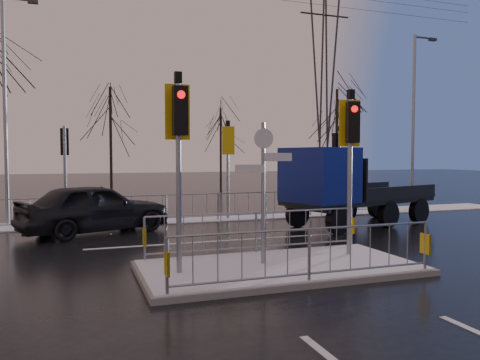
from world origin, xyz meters
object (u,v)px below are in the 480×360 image
object	(u,v)px
street_lamp_left	(7,100)
flatbed_truck	(337,186)
car_far_lane	(95,208)
street_lamp_right	(415,114)
traffic_island	(279,253)

from	to	relation	value
street_lamp_left	flatbed_truck	bearing A→B (deg)	-23.32
car_far_lane	street_lamp_right	world-z (taller)	street_lamp_right
car_far_lane	street_lamp_left	size ratio (longest dim) A/B	0.58
flatbed_truck	street_lamp_left	size ratio (longest dim) A/B	0.77
car_far_lane	street_lamp_right	distance (m)	14.72
street_lamp_right	flatbed_truck	bearing A→B (deg)	-149.75
street_lamp_right	car_far_lane	bearing A→B (deg)	-171.97
car_far_lane	street_lamp_left	distance (m)	5.54
flatbed_truck	street_lamp_right	bearing A→B (deg)	30.25
street_lamp_left	traffic_island	bearing A→B (deg)	-55.93
flatbed_truck	street_lamp_right	distance (m)	7.79
traffic_island	street_lamp_right	xyz separation A→B (m)	(10.58, 8.49, 4.00)
car_far_lane	street_lamp_left	world-z (taller)	street_lamp_left
flatbed_truck	street_lamp_left	xyz separation A→B (m)	(-10.76, 4.64, 3.02)
car_far_lane	traffic_island	bearing A→B (deg)	-172.93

